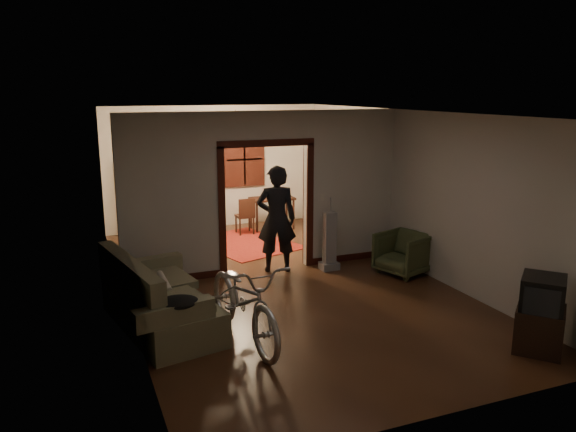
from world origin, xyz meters
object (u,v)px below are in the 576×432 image
sofa (161,292)px  bicycle (244,299)px  armchair (403,253)px  person (276,219)px  locker (163,195)px  desk (272,214)px

sofa → bicycle: 1.21m
armchair → person: size_ratio=0.43×
bicycle → armchair: bearing=19.1°
locker → desk: locker is taller
bicycle → person: (1.38, 2.50, 0.39)m
bicycle → person: size_ratio=1.11×
sofa → desk: size_ratio=2.22×
armchair → desk: (-1.00, 3.86, -0.00)m
sofa → armchair: bearing=-1.8°
sofa → armchair: (4.28, 0.73, -0.13)m
armchair → person: person is taller
sofa → locker: size_ratio=1.23×
armchair → desk: armchair is taller
bicycle → locker: 5.90m
person → desk: bearing=-94.1°
locker → armchair: bearing=-51.1°
locker → desk: bearing=-10.8°
sofa → desk: (3.28, 4.59, -0.14)m
bicycle → armchair: bicycle is taller
locker → sofa: bearing=-98.8°
bicycle → person: 2.88m
locker → desk: (2.38, -0.51, -0.52)m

